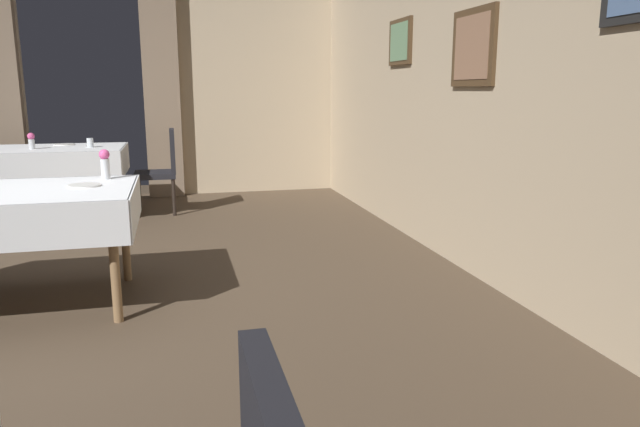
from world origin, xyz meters
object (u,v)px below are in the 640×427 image
Objects in this scene: flower_vase_mid at (105,163)px; plate_far_b at (64,144)px; dining_table_mid at (3,204)px; dining_table_far at (57,156)px; glass_far_c at (90,143)px; chair_far_right at (162,167)px; flower_vase_far at (31,140)px; plate_mid_b at (84,185)px.

flower_vase_mid reaches higher than plate_far_b.
dining_table_mid is 7.18× the size of plate_far_b.
plate_far_b is (0.03, 0.30, 0.10)m from dining_table_far.
chair_far_right is at bearing 0.50° from glass_far_c.
plate_mid_b is at bearing -72.28° from flower_vase_far.
dining_table_far is 8.30× the size of flower_vase_far.
chair_far_right is at bearing 81.10° from plate_mid_b.
plate_far_b is (-0.62, 3.10, 0.00)m from plate_mid_b.
plate_mid_b is (-0.10, -0.30, -0.10)m from flower_vase_mid.
glass_far_c is at bearing -9.33° from dining_table_far.
dining_table_mid is at bearing -86.30° from dining_table_far.
glass_far_c is at bearing -48.58° from plate_far_b.
dining_table_far is 2.62m from flower_vase_mid.
plate_mid_b is at bearing 5.96° from dining_table_mid.
glass_far_c reaches higher than dining_table_far.
glass_far_c is (0.35, -0.06, 0.14)m from dining_table_far.
chair_far_right reaches higher than flower_vase_far.
plate_far_b is at bearing 161.28° from chair_far_right.
flower_vase_far is (-0.39, 2.74, 0.17)m from dining_table_mid.
flower_vase_mid is at bearing 31.34° from dining_table_mid.
plate_far_b is (0.24, 0.41, -0.08)m from flower_vase_far.
flower_vase_far is at bearing -174.79° from glass_far_c.
dining_table_mid and dining_table_far have the same top height.
plate_mid_b is (0.47, 0.05, 0.09)m from dining_table_mid.
dining_table_mid is at bearing -81.81° from flower_vase_far.
chair_far_right is 4.68× the size of plate_mid_b.
chair_far_right is 4.30× the size of plate_far_b.
plate_far_b is at bearing 59.49° from flower_vase_far.
glass_far_c is at bearing 5.21° from flower_vase_far.
plate_mid_b is 1.19× the size of flower_vase_far.
dining_table_far is at bearing 170.67° from glass_far_c.
dining_table_mid is at bearing -174.04° from plate_mid_b.
plate_far_b is (-0.72, 2.81, -0.10)m from flower_vase_mid.
dining_table_far is 1.09m from chair_far_right.
chair_far_right is 1.33m from flower_vase_far.
plate_mid_b is (0.65, -2.80, 0.10)m from dining_table_far.
chair_far_right is (1.08, -0.05, -0.14)m from dining_table_far.
glass_far_c reaches higher than plate_mid_b.
flower_vase_mid is 1.22× the size of flower_vase_far.
glass_far_c is (-0.30, 2.74, 0.04)m from plate_mid_b.
plate_mid_b is at bearing -78.76° from plate_far_b.
chair_far_right is 1.13m from plate_far_b.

